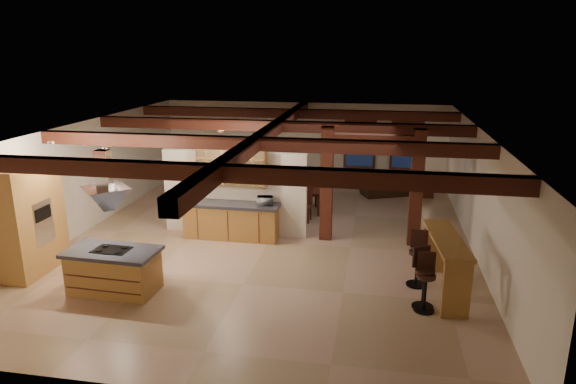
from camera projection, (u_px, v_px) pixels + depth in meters
name	position (u px, v px, depth m)	size (l,w,h in m)	color
ground	(268.00, 242.00, 13.02)	(12.00, 12.00, 0.00)	tan
room_walls	(268.00, 174.00, 12.53)	(12.00, 12.00, 12.00)	silver
ceiling_beams	(267.00, 134.00, 12.27)	(10.00, 12.00, 0.28)	#3B1A0E
timber_posts	(371.00, 174.00, 12.59)	(2.50, 0.30, 2.90)	#3B1A0E
partition_wall	(235.00, 193.00, 13.36)	(3.80, 0.18, 2.20)	silver
pantry_cabinet	(30.00, 219.00, 11.01)	(0.67, 1.60, 2.40)	#A77436
back_counter	(231.00, 220.00, 13.16)	(2.50, 0.66, 0.94)	#A77436
upper_display_cabinet	(232.00, 167.00, 12.98)	(1.80, 0.36, 0.95)	#A77436
range_hood	(107.00, 207.00, 9.91)	(1.10, 1.10, 1.40)	silver
back_windows	(383.00, 145.00, 17.76)	(2.70, 0.07, 1.70)	#3B1A0E
framed_art	(262.00, 136.00, 18.43)	(0.65, 0.05, 0.85)	#3B1A0E
recessed_cans	(131.00, 140.00, 10.83)	(3.16, 2.46, 0.03)	silver
kitchen_island	(114.00, 270.00, 10.27)	(1.86, 1.04, 0.90)	#A77436
dining_table	(287.00, 201.00, 15.27)	(2.01, 1.12, 0.71)	#401B10
sofa	(391.00, 186.00, 17.13)	(1.97, 0.77, 0.57)	black
microwave	(265.00, 201.00, 12.85)	(0.40, 0.27, 0.22)	#BABBBF
bar_counter	(446.00, 256.00, 10.13)	(0.77, 2.28, 1.17)	#A77436
side_table	(427.00, 189.00, 16.89)	(0.42, 0.42, 0.53)	#3B1A0E
table_lamp	(428.00, 175.00, 16.75)	(0.27, 0.27, 0.32)	black
bar_stool_a	(426.00, 282.00, 9.50)	(0.39, 0.39, 1.12)	black
bar_stool_b	(423.00, 278.00, 9.61)	(0.44, 0.45, 1.17)	black
bar_stool_c	(418.00, 258.00, 10.52)	(0.40, 0.42, 1.16)	black
dining_chairs	(287.00, 193.00, 15.21)	(1.90, 1.90, 1.15)	#3B1A0E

